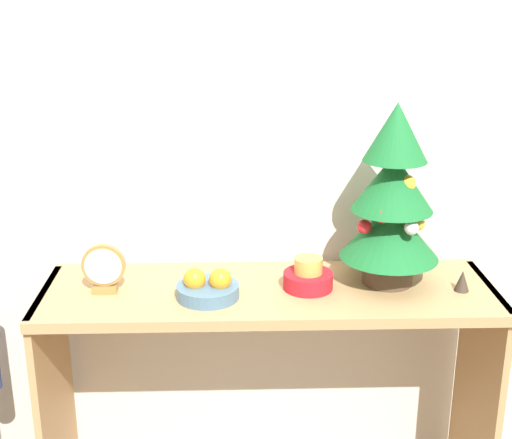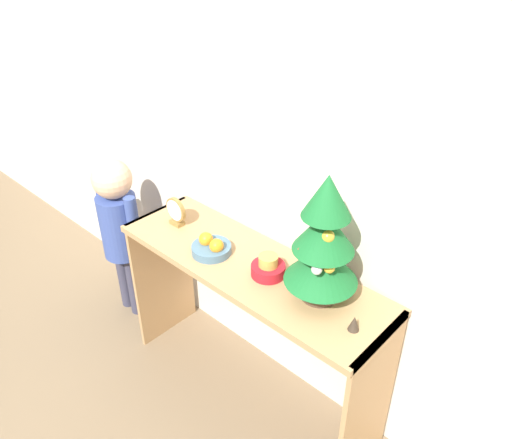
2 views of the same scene
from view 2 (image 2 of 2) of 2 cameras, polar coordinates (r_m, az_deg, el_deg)
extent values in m
plane|color=#7A664C|center=(2.55, -4.01, -21.16)|extent=(12.00, 12.00, 0.00)
cube|color=beige|center=(2.02, 3.92, 8.88)|extent=(7.00, 0.05, 2.50)
cube|color=tan|center=(2.11, -0.82, -5.33)|extent=(1.28, 0.40, 0.03)
cube|color=tan|center=(2.72, -10.50, -6.07)|extent=(0.02, 0.37, 0.78)
cube|color=tan|center=(2.11, 12.63, -20.50)|extent=(0.02, 0.37, 0.78)
cylinder|color=#4C3828|center=(1.93, 7.25, -8.10)|extent=(0.14, 0.14, 0.05)
cylinder|color=brown|center=(1.91, 7.35, -7.07)|extent=(0.02, 0.02, 0.04)
cone|color=#19662D|center=(1.85, 7.53, -4.90)|extent=(0.28, 0.28, 0.16)
cone|color=#19662D|center=(1.77, 7.85, -1.27)|extent=(0.23, 0.23, 0.16)
cone|color=#19662D|center=(1.70, 8.19, 2.68)|extent=(0.18, 0.18, 0.16)
sphere|color=silver|center=(1.77, 6.78, -4.06)|extent=(0.04, 0.04, 0.04)
sphere|color=silver|center=(1.76, 6.96, -5.69)|extent=(0.04, 0.04, 0.04)
sphere|color=gold|center=(1.77, 8.37, -5.47)|extent=(0.04, 0.04, 0.04)
sphere|color=gold|center=(1.74, 8.22, -1.92)|extent=(0.05, 0.05, 0.05)
sphere|color=red|center=(1.86, 5.05, -3.80)|extent=(0.04, 0.04, 0.04)
sphere|color=red|center=(1.78, 5.40, -3.61)|extent=(0.05, 0.05, 0.05)
cylinder|color=#476B84|center=(2.16, -5.11, -3.39)|extent=(0.17, 0.17, 0.04)
sphere|color=orange|center=(2.12, -4.53, -3.01)|extent=(0.06, 0.06, 0.06)
sphere|color=orange|center=(2.16, -5.75, -2.25)|extent=(0.06, 0.06, 0.06)
cylinder|color=#AD1923|center=(2.02, 1.40, -5.78)|extent=(0.14, 0.14, 0.05)
cylinder|color=gold|center=(2.00, 1.41, -4.73)|extent=(0.08, 0.08, 0.04)
cube|color=olive|center=(2.37, -9.00, -0.34)|extent=(0.07, 0.04, 0.02)
cylinder|color=olive|center=(2.34, -9.14, 1.11)|extent=(0.12, 0.02, 0.12)
cylinder|color=white|center=(2.33, -9.33, 1.02)|extent=(0.10, 0.00, 0.10)
cone|color=#382D23|center=(1.81, 11.15, -11.55)|extent=(0.04, 0.04, 0.06)
cylinder|color=#38384C|center=(3.05, -14.80, -6.41)|extent=(0.07, 0.07, 0.40)
cylinder|color=#38384C|center=(2.99, -13.77, -7.21)|extent=(0.07, 0.07, 0.40)
cylinder|color=#384C93|center=(2.81, -15.31, -0.71)|extent=(0.21, 0.21, 0.36)
sphere|color=#E0B28E|center=(2.67, -16.16, 4.47)|extent=(0.21, 0.21, 0.21)
cylinder|color=#384C93|center=(2.87, -17.00, 1.50)|extent=(0.06, 0.06, 0.31)
cylinder|color=#384C93|center=(2.67, -13.91, -0.46)|extent=(0.06, 0.06, 0.31)
camera|label=1|loc=(1.47, -67.40, -6.25)|focal=50.00mm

